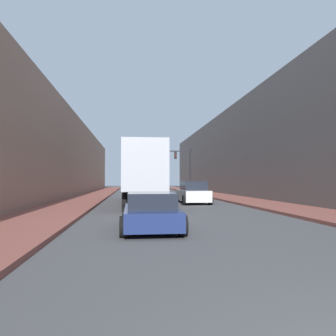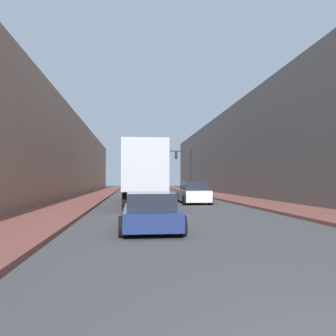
{
  "view_description": "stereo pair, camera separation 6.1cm",
  "coord_description": "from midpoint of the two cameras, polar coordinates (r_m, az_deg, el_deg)",
  "views": [
    {
      "loc": [
        -2.56,
        -1.8,
        1.7
      ],
      "look_at": [
        -0.55,
        15.97,
        2.37
      ],
      "focal_mm": 35.0,
      "sensor_mm": 36.0,
      "label": 1
    },
    {
      "loc": [
        -2.5,
        -1.81,
        1.7
      ],
      "look_at": [
        -0.55,
        15.97,
        2.37
      ],
      "focal_mm": 35.0,
      "sensor_mm": 36.0,
      "label": 2
    }
  ],
  "objects": [
    {
      "name": "building_left",
      "position": [
        33.05,
        -21.6,
        2.44
      ],
      "size": [
        6.0,
        80.0,
        8.49
      ],
      "color": "#997A66",
      "rests_on": "ground"
    },
    {
      "name": "sedan_car",
      "position": [
        11.48,
        -3.22,
        -7.56
      ],
      "size": [
        2.02,
        4.44,
        1.28
      ],
      "color": "navy",
      "rests_on": "ground"
    },
    {
      "name": "suv_car",
      "position": [
        24.29,
        4.26,
        -4.33
      ],
      "size": [
        2.05,
        4.78,
        1.62
      ],
      "color": "silver",
      "rests_on": "ground"
    },
    {
      "name": "sidewalk_right",
      "position": [
        33.09,
        9.35,
        -4.92
      ],
      "size": [
        3.4,
        80.0,
        0.15
      ],
      "color": "brown",
      "rests_on": "ground"
    },
    {
      "name": "traffic_signal_gantry",
      "position": [
        39.59,
        0.81,
        1.22
      ],
      "size": [
        7.37,
        0.35,
        5.52
      ],
      "color": "black",
      "rests_on": "ground"
    },
    {
      "name": "sidewalk_left",
      "position": [
        32.09,
        -13.54,
        -4.97
      ],
      "size": [
        3.4,
        80.0,
        0.15
      ],
      "color": "brown",
      "rests_on": "ground"
    },
    {
      "name": "semi_truck",
      "position": [
        23.62,
        -4.75,
        -0.87
      ],
      "size": [
        2.49,
        13.69,
        3.92
      ],
      "color": "#B2B7C1",
      "rests_on": "ground"
    },
    {
      "name": "building_right",
      "position": [
        34.77,
        16.78,
        3.21
      ],
      "size": [
        6.0,
        80.0,
        9.76
      ],
      "color": "#66605B",
      "rests_on": "ground"
    }
  ]
}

